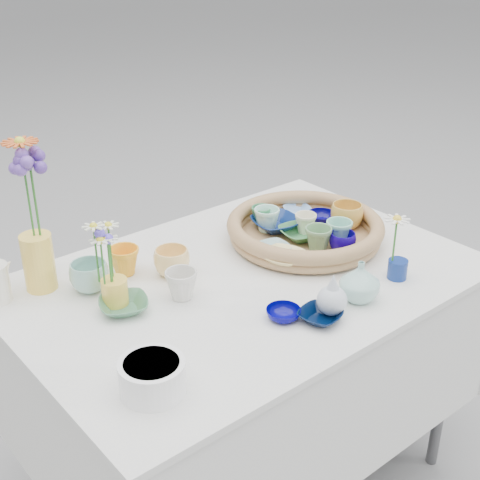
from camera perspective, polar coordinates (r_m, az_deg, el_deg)
ground at (r=2.32m, az=0.34°, el=-19.80°), size 80.00×80.00×0.00m
display_table at (r=2.32m, az=0.34°, el=-19.80°), size 1.26×0.86×0.77m
wicker_tray at (r=2.02m, az=5.57°, el=0.87°), size 0.47×0.47×0.08m
tray_ceramic_0 at (r=2.06m, az=3.06°, el=1.40°), size 0.17×0.17×0.03m
tray_ceramic_1 at (r=2.13m, az=6.96°, el=1.92°), size 0.10×0.10×0.03m
tray_ceramic_2 at (r=2.09m, az=9.08°, el=2.04°), size 0.11×0.11×0.08m
tray_ceramic_3 at (r=2.01m, az=5.25°, el=0.57°), size 0.15×0.15×0.03m
tray_ceramic_4 at (r=1.93m, az=6.68°, el=0.07°), size 0.09×0.09×0.07m
tray_ceramic_5 at (r=1.92m, az=2.84°, el=-0.78°), size 0.11×0.11×0.02m
tray_ceramic_6 at (r=2.04m, az=2.30°, el=1.74°), size 0.08×0.08×0.07m
tray_ceramic_7 at (r=2.04m, az=5.61°, el=1.41°), size 0.08×0.08×0.06m
tray_ceramic_8 at (r=2.18m, az=4.92°, el=2.52°), size 0.11×0.11×0.02m
tray_ceramic_9 at (r=1.94m, az=8.73°, el=-0.20°), size 0.09×0.09×0.06m
tray_ceramic_10 at (r=1.87m, az=3.78°, el=-1.50°), size 0.15×0.15×0.03m
tray_ceramic_11 at (r=1.98m, az=8.43°, el=0.62°), size 0.08×0.08×0.07m
tray_ceramic_12 at (r=2.09m, az=1.84°, el=2.08°), size 0.07×0.07×0.06m
loose_ceramic_0 at (r=1.86m, az=-9.83°, el=-1.78°), size 0.10×0.10×0.08m
loose_ceramic_1 at (r=1.84m, az=-5.84°, el=-1.89°), size 0.12×0.12×0.08m
loose_ceramic_2 at (r=1.71m, az=-9.89°, el=-5.52°), size 0.16×0.16×0.03m
loose_ceramic_3 at (r=1.73m, az=-5.03°, el=-3.83°), size 0.09×0.09×0.08m
loose_ceramic_4 at (r=1.66m, az=3.72°, el=-6.31°), size 0.10×0.10×0.03m
loose_ceramic_5 at (r=1.80m, az=-12.74°, el=-3.08°), size 0.13×0.13×0.08m
loose_ceramic_6 at (r=1.66m, az=6.85°, el=-6.48°), size 0.13×0.13×0.03m
fluted_bowl at (r=1.43m, az=-7.50°, el=-11.50°), size 0.18×0.18×0.07m
bud_vase_paleblue at (r=1.67m, az=7.89°, el=-4.54°), size 0.08×0.08×0.12m
bud_vase_seafoam at (r=1.74m, az=10.19°, el=-3.48°), size 0.14×0.14×0.11m
bud_vase_cobalt at (r=1.87m, az=13.29°, el=-2.43°), size 0.06×0.06×0.05m
single_daisy at (r=1.83m, az=13.06°, el=-0.02°), size 0.10×0.10×0.14m
tall_vase_yellow at (r=1.83m, az=-16.80°, el=-1.82°), size 0.10×0.10×0.16m
gerbera at (r=1.75m, az=-17.70°, el=4.06°), size 0.13×0.13×0.27m
hydrangea at (r=1.75m, az=-17.10°, el=3.38°), size 0.10×0.10×0.28m
daisy_cup at (r=1.73m, az=-10.62°, el=-4.38°), size 0.09×0.09×0.07m
daisy_posy at (r=1.67m, az=-11.56°, el=-0.88°), size 0.11×0.11×0.17m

